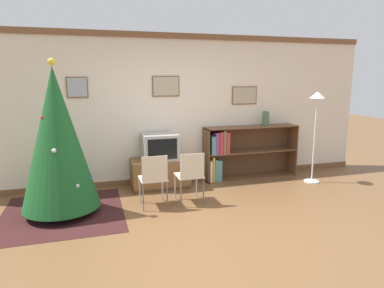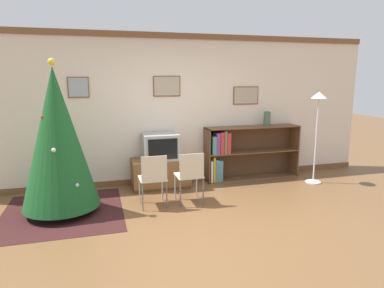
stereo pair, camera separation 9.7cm
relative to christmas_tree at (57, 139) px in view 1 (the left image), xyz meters
name	(u,v)px [view 1 (the left image)]	position (x,y,z in m)	size (l,w,h in m)	color
ground_plane	(206,230)	(1.80, -1.11, -1.09)	(24.00, 24.00, 0.00)	brown
wall_back	(167,110)	(1.80, 1.12, 0.26)	(8.05, 0.11, 2.70)	silver
area_rug	(63,213)	(0.00, 0.00, -1.09)	(1.69, 1.80, 0.01)	#381919
christmas_tree	(57,139)	(0.00, 0.00, 0.00)	(1.07, 1.07, 2.18)	maroon
tv_console	(160,173)	(1.59, 0.79, -0.83)	(1.01, 0.53, 0.51)	brown
television	(160,147)	(1.59, 0.78, -0.35)	(0.61, 0.51, 0.45)	#9E9E99
folding_chair_left	(154,178)	(1.31, -0.17, -0.62)	(0.40, 0.40, 0.82)	beige
folding_chair_right	(191,174)	(1.88, -0.17, -0.62)	(0.40, 0.40, 0.82)	beige
bookshelf	(236,152)	(3.10, 0.89, -0.57)	(1.86, 0.36, 1.01)	brown
vase	(266,118)	(3.71, 0.90, 0.06)	(0.13, 0.13, 0.28)	#47664C
standing_lamp	(316,113)	(4.37, 0.26, 0.20)	(0.28, 0.28, 1.68)	silver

